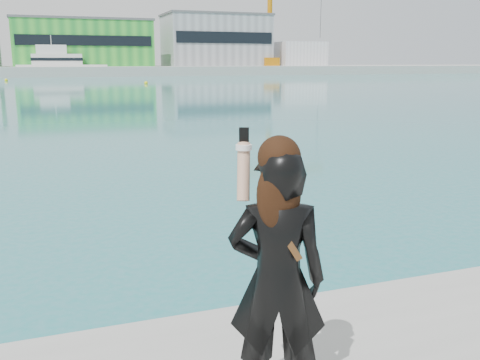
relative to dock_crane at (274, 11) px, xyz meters
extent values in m
cube|color=#9E9E99|center=(-53.20, 8.00, -14.07)|extent=(320.00, 40.00, 2.00)
cube|color=green|center=(-45.20, 6.00, -8.07)|extent=(30.00, 16.00, 10.00)
cube|color=black|center=(-45.20, -2.10, -7.57)|extent=(28.50, 0.20, 2.20)
cube|color=#59595B|center=(-45.20, 6.00, -2.82)|extent=(30.60, 16.32, 0.50)
cube|color=gray|center=(-13.20, 6.00, -7.07)|extent=(25.00, 15.00, 12.00)
cube|color=black|center=(-13.20, -1.60, -6.47)|extent=(23.75, 0.20, 2.64)
cube|color=#59595B|center=(-13.20, 6.00, -0.82)|extent=(25.50, 15.30, 0.50)
cube|color=silver|center=(8.80, 4.00, -10.07)|extent=(12.00, 10.00, 6.00)
cube|color=orange|center=(-1.20, 0.00, -12.07)|extent=(4.00, 4.00, 2.00)
cylinder|color=orange|center=(-1.20, 0.00, -0.07)|extent=(1.20, 1.20, 22.00)
cylinder|color=black|center=(12.80, 0.00, 1.93)|extent=(0.10, 0.10, 16.00)
cylinder|color=silver|center=(-31.20, -1.00, -9.07)|extent=(0.16, 0.16, 8.00)
cube|color=red|center=(-30.60, -1.00, -5.67)|extent=(1.20, 0.04, 0.80)
cube|color=silver|center=(-50.31, -4.34, -13.86)|extent=(18.36, 6.11, 2.41)
cube|color=silver|center=(-51.31, -4.28, -11.55)|extent=(10.29, 4.82, 2.21)
cube|color=silver|center=(-52.31, -4.22, -9.54)|extent=(6.23, 3.78, 1.81)
cube|color=black|center=(-51.31, -4.28, -11.55)|extent=(10.50, 4.94, 0.60)
cylinder|color=silver|center=(-52.31, -4.22, -7.63)|extent=(0.16, 0.16, 2.01)
sphere|color=#FFEB0D|center=(-41.06, -50.39, -15.07)|extent=(0.50, 0.50, 0.50)
sphere|color=#FFEB0D|center=(-59.98, -31.34, -15.07)|extent=(0.50, 0.50, 0.50)
imported|color=black|center=(-53.08, -122.45, -13.40)|extent=(0.74, 0.62, 1.74)
sphere|color=black|center=(-53.09, -122.47, -12.59)|extent=(0.27, 0.27, 0.27)
ellipsoid|color=black|center=(-53.11, -122.51, -12.81)|extent=(0.29, 0.15, 0.46)
cylinder|color=tan|center=(-53.25, -122.27, -12.70)|extent=(0.15, 0.22, 0.38)
cylinder|color=white|center=(-53.23, -122.24, -12.55)|extent=(0.10, 0.10, 0.03)
cube|color=black|center=(-53.22, -122.20, -12.49)|extent=(0.06, 0.04, 0.13)
cube|color=#4C2D14|center=(-53.09, -122.54, -13.05)|extent=(0.23, 0.11, 0.36)
camera|label=1|loc=(-54.40, -125.38, -12.02)|focal=40.00mm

